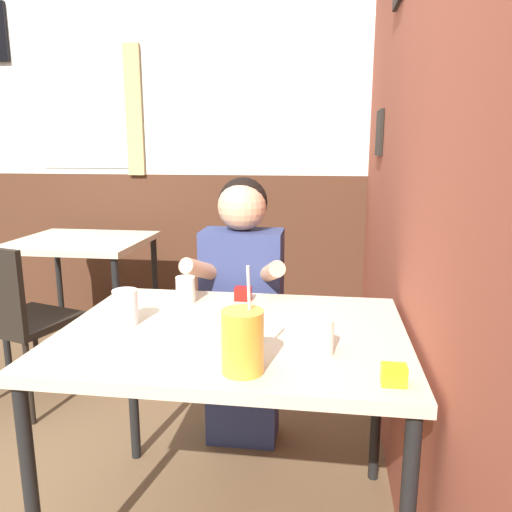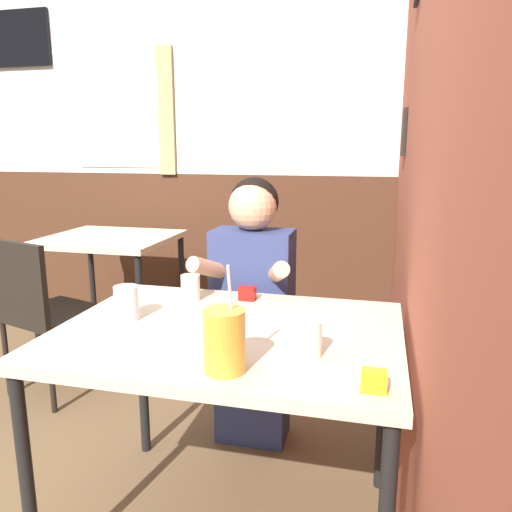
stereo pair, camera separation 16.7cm
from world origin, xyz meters
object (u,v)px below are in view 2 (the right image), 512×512
object	(u,v)px
background_table	(111,249)
chair_near_window	(41,306)
main_table	(229,348)
person_seated	(253,307)
cocktail_pitcher	(224,341)

from	to	relation	value
background_table	chair_near_window	size ratio (longest dim) A/B	0.93
main_table	person_seated	distance (m)	0.58
background_table	chair_near_window	xyz separation A→B (m)	(-0.00, -0.72, -0.16)
person_seated	cocktail_pitcher	distance (m)	0.91
person_seated	cocktail_pitcher	xyz separation A→B (m)	(0.15, -0.87, 0.20)
chair_near_window	main_table	bearing A→B (deg)	-12.87
cocktail_pitcher	main_table	bearing A→B (deg)	105.30
chair_near_window	background_table	bearing A→B (deg)	106.61
main_table	cocktail_pitcher	xyz separation A→B (m)	(0.08, -0.29, 0.15)
main_table	cocktail_pitcher	size ratio (longest dim) A/B	3.80
chair_near_window	cocktail_pitcher	distance (m)	1.67
background_table	person_seated	distance (m)	1.43
background_table	chair_near_window	distance (m)	0.73
background_table	chair_near_window	world-z (taller)	chair_near_window
chair_near_window	cocktail_pitcher	size ratio (longest dim) A/B	3.01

